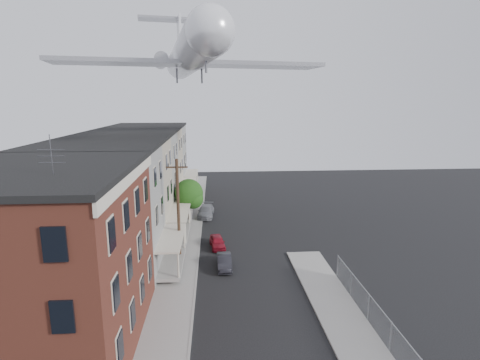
% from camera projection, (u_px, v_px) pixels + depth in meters
% --- Properties ---
extents(sidewalk_left, '(3.00, 62.00, 0.12)m').
position_uv_depth(sidewalk_left, '(186.00, 236.00, 38.37)').
color(sidewalk_left, gray).
rests_on(sidewalk_left, ground).
extents(sidewalk_right, '(3.00, 26.00, 0.12)m').
position_uv_depth(sidewalk_right, '(356.00, 342.00, 21.54)').
color(sidewalk_right, gray).
rests_on(sidewalk_right, ground).
extents(curb_left, '(0.15, 62.00, 0.14)m').
position_uv_depth(curb_left, '(200.00, 236.00, 38.46)').
color(curb_left, gray).
rests_on(curb_left, ground).
extents(curb_right, '(0.15, 26.00, 0.14)m').
position_uv_depth(curb_right, '(331.00, 342.00, 21.44)').
color(curb_right, gray).
rests_on(curb_right, ground).
extents(corner_building, '(10.31, 12.30, 12.15)m').
position_uv_depth(corner_building, '(41.00, 261.00, 20.28)').
color(corner_building, '#3D1C13').
rests_on(corner_building, ground).
extents(row_house_a, '(11.98, 7.00, 10.30)m').
position_uv_depth(row_house_a, '(95.00, 211.00, 29.56)').
color(row_house_a, slate).
rests_on(row_house_a, ground).
extents(row_house_b, '(11.98, 7.00, 10.30)m').
position_uv_depth(row_house_b, '(117.00, 190.00, 36.40)').
color(row_house_b, gray).
rests_on(row_house_b, ground).
extents(row_house_c, '(11.98, 7.00, 10.30)m').
position_uv_depth(row_house_c, '(133.00, 176.00, 43.23)').
color(row_house_c, slate).
rests_on(row_house_c, ground).
extents(row_house_d, '(11.98, 7.00, 10.30)m').
position_uv_depth(row_house_d, '(144.00, 166.00, 50.06)').
color(row_house_d, gray).
rests_on(row_house_d, ground).
extents(row_house_e, '(11.98, 7.00, 10.30)m').
position_uv_depth(row_house_e, '(152.00, 158.00, 56.89)').
color(row_house_e, slate).
rests_on(row_house_e, ground).
extents(chainlink_fence, '(0.06, 18.06, 1.90)m').
position_uv_depth(chainlink_fence, '(391.00, 337.00, 20.48)').
color(chainlink_fence, gray).
rests_on(chainlink_fence, ground).
extents(utility_pole, '(1.80, 0.26, 9.00)m').
position_uv_depth(utility_pole, '(178.00, 210.00, 31.55)').
color(utility_pole, black).
rests_on(utility_pole, ground).
extents(street_tree, '(3.22, 3.20, 5.20)m').
position_uv_depth(street_tree, '(190.00, 195.00, 41.51)').
color(street_tree, black).
rests_on(street_tree, ground).
extents(car_near, '(1.70, 3.38, 1.10)m').
position_uv_depth(car_near, '(217.00, 242.00, 35.46)').
color(car_near, maroon).
rests_on(car_near, ground).
extents(car_mid, '(1.24, 3.35, 1.09)m').
position_uv_depth(car_mid, '(224.00, 262.00, 31.10)').
color(car_mid, black).
rests_on(car_mid, ground).
extents(car_far, '(2.13, 4.58, 1.29)m').
position_uv_depth(car_far, '(206.00, 211.00, 45.06)').
color(car_far, gray).
rests_on(car_far, ground).
extents(airplane, '(26.30, 30.04, 8.64)m').
position_uv_depth(airplane, '(189.00, 54.00, 38.15)').
color(airplane, silver).
rests_on(airplane, ground).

